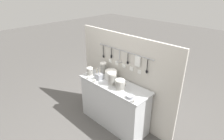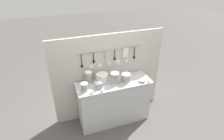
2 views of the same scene
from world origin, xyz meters
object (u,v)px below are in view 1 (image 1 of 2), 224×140
plate_stack (111,74)px  cup_front_right (95,81)px  cutlery_caddy (99,76)px  steel_mixing_bowl (130,97)px  cup_edge_far (89,78)px  cup_centre (125,84)px  bowl_stack_tall_left (90,71)px  bowl_stack_wide_centre (112,79)px  bowl_stack_back_corner (120,85)px  cup_edge_near (97,72)px  bowl_stack_nested_right (103,68)px  cup_beside_plates (134,101)px

plate_stack → cup_front_right: size_ratio=4.55×
plate_stack → cutlery_caddy: 0.23m
steel_mixing_bowl → cup_edge_far: cup_edge_far is taller
cup_centre → bowl_stack_tall_left: bearing=-167.5°
bowl_stack_wide_centre → cutlery_caddy: bearing=-175.1°
bowl_stack_back_corner → cup_centre: size_ratio=3.59×
bowl_stack_wide_centre → cup_centre: 0.25m
cup_edge_near → cup_centre: bearing=-0.3°
cup_centre → cup_edge_near: bearing=179.7°
cup_edge_far → cup_centre: bearing=23.6°
bowl_stack_nested_right → cup_centre: bearing=-6.4°
bowl_stack_nested_right → steel_mixing_bowl: 0.98m
cup_centre → bowl_stack_wide_centre: bearing=-145.3°
cup_front_right → cup_beside_plates: same height
cutlery_caddy → cup_beside_plates: size_ratio=5.01×
plate_stack → cup_beside_plates: plate_stack is taller
steel_mixing_bowl → cup_edge_near: size_ratio=2.48×
bowl_stack_tall_left → plate_stack: bowl_stack_tall_left is taller
bowl_stack_wide_centre → bowl_stack_back_corner: bearing=-4.5°
bowl_stack_tall_left → plate_stack: (0.38, 0.20, -0.00)m
cup_centre → cup_edge_far: (-0.65, -0.28, 0.00)m
cutlery_caddy → cup_beside_plates: (0.92, -0.13, -0.03)m
steel_mixing_bowl → cup_front_right: (-0.78, -0.05, 0.00)m
bowl_stack_tall_left → cup_beside_plates: bearing=-5.7°
bowl_stack_wide_centre → cup_centre: bowl_stack_wide_centre is taller
cup_edge_far → cup_beside_plates: same height
plate_stack → cutlery_caddy: cutlery_caddy is taller
bowl_stack_wide_centre → cup_beside_plates: size_ratio=4.68×
bowl_stack_nested_right → cup_front_right: 0.39m
plate_stack → cup_front_right: 0.34m
bowl_stack_tall_left → cup_edge_near: 0.18m
bowl_stack_tall_left → cup_front_right: size_ratio=3.19×
bowl_stack_nested_right → cup_edge_near: bowl_stack_nested_right is taller
bowl_stack_tall_left → cup_front_right: bearing=-23.1°
cup_centre → plate_stack: bearing=174.4°
steel_mixing_bowl → cup_front_right: 0.78m
bowl_stack_tall_left → bowl_stack_back_corner: bearing=1.5°
cup_edge_near → cup_beside_plates: (1.16, -0.29, 0.00)m
bowl_stack_wide_centre → cup_edge_far: bowl_stack_wide_centre is taller
cutlery_caddy → cup_centre: (0.49, 0.16, -0.03)m
plate_stack → cutlery_caddy: size_ratio=0.91×
bowl_stack_back_corner → cup_beside_plates: 0.43m
bowl_stack_wide_centre → cup_centre: bearing=34.7°
bowl_stack_wide_centre → cup_edge_near: bearing=166.2°
bowl_stack_wide_centre → cup_edge_near: bowl_stack_wide_centre is taller
bowl_stack_back_corner → cutlery_caddy: cutlery_caddy is taller
cup_front_right → cup_edge_far: size_ratio=1.00×
plate_stack → cup_beside_plates: (0.80, -0.32, -0.05)m
steel_mixing_bowl → cup_front_right: size_ratio=2.48×
cup_edge_near → cup_edge_far: bearing=-73.8°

